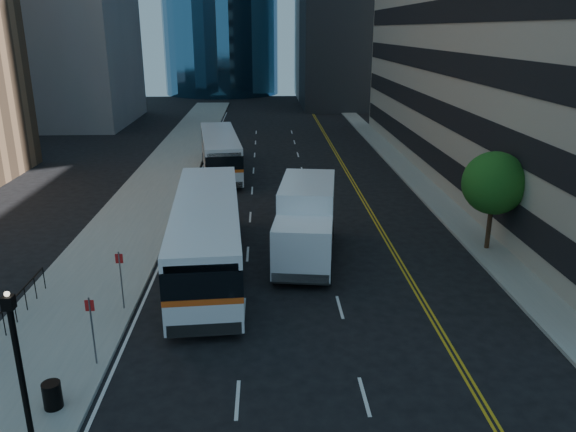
{
  "coord_description": "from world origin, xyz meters",
  "views": [
    {
      "loc": [
        -2.53,
        -18.88,
        11.02
      ],
      "look_at": [
        -1.51,
        5.73,
        2.8
      ],
      "focal_mm": 35.0,
      "sensor_mm": 36.0,
      "label": 1
    }
  ],
  "objects_px": {
    "bus_front": "(207,234)",
    "trash_can": "(52,395)",
    "lamp_post": "(19,365)",
    "bus_rear": "(220,152)",
    "street_tree": "(494,183)",
    "box_truck": "(306,221)"
  },
  "relations": [
    {
      "from": "bus_front",
      "to": "lamp_post",
      "type": "bearing_deg",
      "value": -111.2
    },
    {
      "from": "lamp_post",
      "to": "trash_can",
      "type": "bearing_deg",
      "value": 90.91
    },
    {
      "from": "lamp_post",
      "to": "bus_front",
      "type": "xyz_separation_m",
      "value": [
        3.7,
        11.97,
        -0.82
      ]
    },
    {
      "from": "bus_front",
      "to": "trash_can",
      "type": "distance_m",
      "value": 11.03
    },
    {
      "from": "lamp_post",
      "to": "box_truck",
      "type": "bearing_deg",
      "value": 57.87
    },
    {
      "from": "street_tree",
      "to": "bus_rear",
      "type": "bearing_deg",
      "value": 130.99
    },
    {
      "from": "bus_rear",
      "to": "box_truck",
      "type": "distance_m",
      "value": 18.79
    },
    {
      "from": "lamp_post",
      "to": "bus_front",
      "type": "distance_m",
      "value": 12.56
    },
    {
      "from": "street_tree",
      "to": "trash_can",
      "type": "bearing_deg",
      "value": -145.65
    },
    {
      "from": "street_tree",
      "to": "bus_front",
      "type": "distance_m",
      "value": 14.55
    },
    {
      "from": "bus_front",
      "to": "street_tree",
      "type": "bearing_deg",
      "value": 4.02
    },
    {
      "from": "bus_front",
      "to": "trash_can",
      "type": "xyz_separation_m",
      "value": [
        -3.72,
        -10.3,
        -1.33
      ]
    },
    {
      "from": "lamp_post",
      "to": "trash_can",
      "type": "height_order",
      "value": "lamp_post"
    },
    {
      "from": "lamp_post",
      "to": "trash_can",
      "type": "relative_size",
      "value": 5.43
    },
    {
      "from": "lamp_post",
      "to": "trash_can",
      "type": "distance_m",
      "value": 2.73
    },
    {
      "from": "lamp_post",
      "to": "street_tree",
      "type": "bearing_deg",
      "value": 37.87
    },
    {
      "from": "street_tree",
      "to": "bus_rear",
      "type": "distance_m",
      "value": 23.15
    },
    {
      "from": "bus_rear",
      "to": "box_truck",
      "type": "xyz_separation_m",
      "value": [
        5.6,
        -17.93,
        0.24
      ]
    },
    {
      "from": "bus_rear",
      "to": "trash_can",
      "type": "bearing_deg",
      "value": -102.86
    },
    {
      "from": "street_tree",
      "to": "trash_can",
      "type": "height_order",
      "value": "street_tree"
    },
    {
      "from": "bus_rear",
      "to": "bus_front",
      "type": "bearing_deg",
      "value": -94.87
    },
    {
      "from": "lamp_post",
      "to": "bus_rear",
      "type": "distance_m",
      "value": 31.56
    }
  ]
}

